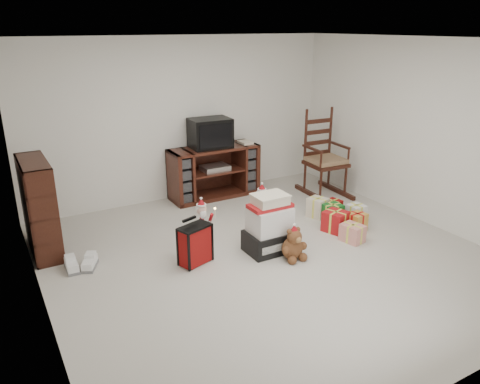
% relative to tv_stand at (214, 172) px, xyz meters
% --- Properties ---
extents(room, '(5.01, 5.01, 2.51)m').
position_rel_tv_stand_xyz_m(room, '(-0.39, -2.21, 0.84)').
color(room, beige).
rests_on(room, ground).
extents(tv_stand, '(1.44, 0.52, 0.82)m').
position_rel_tv_stand_xyz_m(tv_stand, '(0.00, 0.00, 0.00)').
color(tv_stand, '#481E14').
rests_on(tv_stand, floor).
extents(bookshelf, '(0.32, 0.95, 1.16)m').
position_rel_tv_stand_xyz_m(bookshelf, '(-2.70, -0.72, 0.15)').
color(bookshelf, '#391A0F').
rests_on(bookshelf, floor).
extents(rocking_chair, '(0.63, 0.98, 1.44)m').
position_rel_tv_stand_xyz_m(rocking_chair, '(1.61, -0.74, 0.08)').
color(rocking_chair, '#391A0F').
rests_on(rocking_chair, floor).
extents(gift_pile, '(0.58, 0.42, 0.72)m').
position_rel_tv_stand_xyz_m(gift_pile, '(-0.30, -2.08, -0.09)').
color(gift_pile, black).
rests_on(gift_pile, floor).
extents(red_suitcase, '(0.41, 0.30, 0.56)m').
position_rel_tv_stand_xyz_m(red_suitcase, '(-1.22, -1.93, -0.17)').
color(red_suitcase, maroon).
rests_on(red_suitcase, floor).
extents(stocking, '(0.27, 0.12, 0.56)m').
position_rel_tv_stand_xyz_m(stocking, '(-0.15, -1.92, -0.13)').
color(stocking, '#0E7F0E').
rests_on(stocking, floor).
extents(teddy_bear, '(0.27, 0.23, 0.39)m').
position_rel_tv_stand_xyz_m(teddy_bear, '(-0.17, -2.40, -0.24)').
color(teddy_bear, brown).
rests_on(teddy_bear, floor).
extents(santa_figurine, '(0.28, 0.27, 0.58)m').
position_rel_tv_stand_xyz_m(santa_figurine, '(0.09, -1.29, -0.19)').
color(santa_figurine, maroon).
rests_on(santa_figurine, floor).
extents(mrs_claus_figurine, '(0.28, 0.27, 0.58)m').
position_rel_tv_stand_xyz_m(mrs_claus_figurine, '(-0.89, -1.41, -0.19)').
color(mrs_claus_figurine, maroon).
rests_on(mrs_claus_figurine, floor).
extents(sneaker_pair, '(0.39, 0.33, 0.11)m').
position_rel_tv_stand_xyz_m(sneaker_pair, '(-2.42, -1.40, -0.36)').
color(sneaker_pair, white).
rests_on(sneaker_pair, floor).
extents(gift_cluster, '(0.77, 1.13, 0.26)m').
position_rel_tv_stand_xyz_m(gift_cluster, '(1.00, -1.91, -0.28)').
color(gift_cluster, '#A91316').
rests_on(gift_cluster, floor).
extents(crt_television, '(0.65, 0.49, 0.46)m').
position_rel_tv_stand_xyz_m(crt_television, '(-0.05, 0.01, 0.64)').
color(crt_television, black).
rests_on(crt_television, tv_stand).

